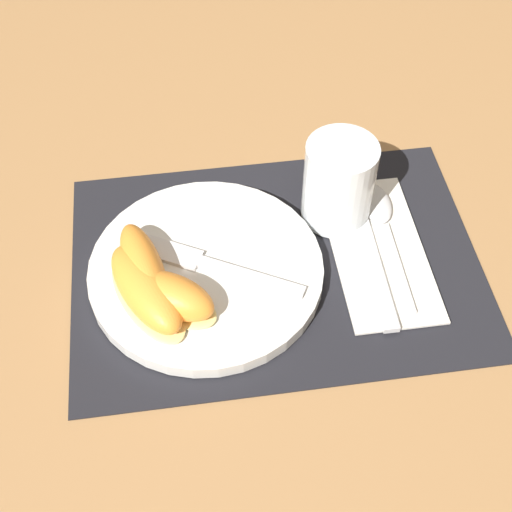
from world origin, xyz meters
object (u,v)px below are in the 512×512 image
(knife, at_px, (368,249))
(citrus_wedge_0, at_px, (144,270))
(plate, at_px, (206,271))
(citrus_wedge_1, at_px, (146,290))
(juice_glass, at_px, (338,186))
(spoon, at_px, (381,220))
(fork, at_px, (206,264))
(citrus_wedge_2, at_px, (173,297))

(knife, distance_m, citrus_wedge_0, 0.25)
(plate, height_order, citrus_wedge_1, citrus_wedge_1)
(juice_glass, relative_size, spoon, 0.55)
(knife, relative_size, citrus_wedge_0, 1.73)
(fork, bearing_deg, spoon, 12.14)
(citrus_wedge_1, xyz_separation_m, citrus_wedge_2, (0.03, -0.01, -0.00))
(citrus_wedge_2, bearing_deg, plate, 52.89)
(plate, height_order, citrus_wedge_0, citrus_wedge_0)
(citrus_wedge_1, bearing_deg, juice_glass, 25.65)
(spoon, relative_size, citrus_wedge_2, 1.75)
(fork, distance_m, citrus_wedge_2, 0.06)
(fork, height_order, citrus_wedge_2, citrus_wedge_2)
(spoon, bearing_deg, juice_glass, 153.14)
(citrus_wedge_2, bearing_deg, citrus_wedge_0, 125.31)
(juice_glass, distance_m, citrus_wedge_2, 0.23)
(plate, distance_m, knife, 0.18)
(citrus_wedge_2, bearing_deg, fork, 53.23)
(knife, xyz_separation_m, citrus_wedge_1, (-0.24, -0.04, 0.03))
(plate, distance_m, fork, 0.01)
(fork, bearing_deg, citrus_wedge_0, -169.90)
(knife, bearing_deg, fork, -178.12)
(plate, xyz_separation_m, juice_glass, (0.16, 0.07, 0.04))
(fork, distance_m, citrus_wedge_0, 0.07)
(plate, relative_size, knife, 1.09)
(juice_glass, height_order, citrus_wedge_1, juice_glass)
(citrus_wedge_0, xyz_separation_m, citrus_wedge_2, (0.03, -0.04, -0.00))
(citrus_wedge_0, height_order, citrus_wedge_1, citrus_wedge_0)
(plate, xyz_separation_m, citrus_wedge_2, (-0.04, -0.05, 0.03))
(juice_glass, bearing_deg, citrus_wedge_1, -154.35)
(juice_glass, bearing_deg, spoon, -26.86)
(spoon, height_order, citrus_wedge_2, citrus_wedge_2)
(fork, distance_m, citrus_wedge_1, 0.07)
(citrus_wedge_0, bearing_deg, juice_glass, 19.87)
(knife, height_order, spoon, spoon)
(citrus_wedge_0, distance_m, citrus_wedge_1, 0.03)
(citrus_wedge_1, height_order, citrus_wedge_2, same)
(plate, distance_m, juice_glass, 0.17)
(spoon, xyz_separation_m, citrus_wedge_0, (-0.27, -0.06, 0.03))
(spoon, bearing_deg, knife, -122.37)
(juice_glass, distance_m, spoon, 0.07)
(juice_glass, xyz_separation_m, knife, (0.02, -0.06, -0.04))
(juice_glass, relative_size, citrus_wedge_0, 0.76)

